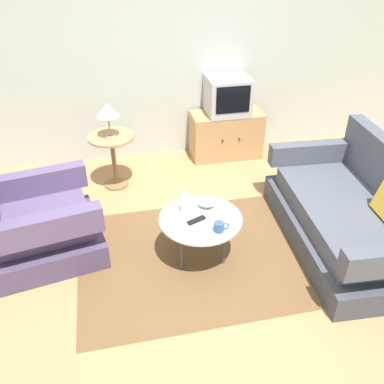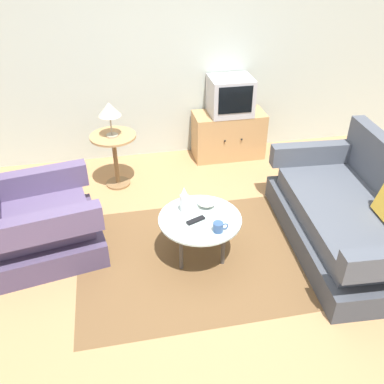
{
  "view_description": "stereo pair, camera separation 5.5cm",
  "coord_description": "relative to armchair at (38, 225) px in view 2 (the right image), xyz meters",
  "views": [
    {
      "loc": [
        -0.78,
        -2.63,
        2.6
      ],
      "look_at": [
        -0.12,
        0.43,
        0.55
      ],
      "focal_mm": 38.88,
      "sensor_mm": 36.0,
      "label": 1
    },
    {
      "loc": [
        -0.73,
        -2.64,
        2.6
      ],
      "look_at": [
        -0.12,
        0.43,
        0.55
      ],
      "focal_mm": 38.88,
      "sensor_mm": 36.0,
      "label": 2
    }
  ],
  "objects": [
    {
      "name": "bowl",
      "position": [
        1.51,
        -0.2,
        0.15
      ],
      "size": [
        0.16,
        0.16,
        0.04
      ],
      "color": "silver",
      "rests_on": "coffee_table"
    },
    {
      "name": "coffee_table",
      "position": [
        1.42,
        -0.36,
        0.09
      ],
      "size": [
        0.73,
        0.73,
        0.44
      ],
      "color": "#B2C6C1",
      "rests_on": "ground"
    },
    {
      "name": "couch",
      "position": [
        2.85,
        -0.45,
        -0.01
      ],
      "size": [
        1.09,
        1.89,
        0.91
      ],
      "rotation": [
        0.0,
        0.0,
        1.51
      ],
      "color": "#3E424B",
      "rests_on": "ground"
    },
    {
      "name": "armchair",
      "position": [
        0.0,
        0.0,
        0.0
      ],
      "size": [
        1.1,
        1.05,
        0.9
      ],
      "rotation": [
        0.0,
        0.0,
        -1.39
      ],
      "color": "#4B3E5C",
      "rests_on": "ground"
    },
    {
      "name": "tv_remote_dark",
      "position": [
        1.37,
        -0.4,
        0.14
      ],
      "size": [
        0.18,
        0.11,
        0.02
      ],
      "rotation": [
        0.0,
        0.0,
        0.4
      ],
      "color": "black",
      "rests_on": "coffee_table"
    },
    {
      "name": "mug",
      "position": [
        1.53,
        -0.57,
        0.17
      ],
      "size": [
        0.13,
        0.09,
        0.09
      ],
      "color": "#335184",
      "rests_on": "coffee_table"
    },
    {
      "name": "tv_stand",
      "position": [
        2.19,
        1.5,
        -0.01
      ],
      "size": [
        0.89,
        0.44,
        0.59
      ],
      "color": "tan",
      "rests_on": "ground"
    },
    {
      "name": "ground_plane",
      "position": [
        1.51,
        -0.54,
        -0.31
      ],
      "size": [
        16.0,
        16.0,
        0.0
      ],
      "primitive_type": "plane",
      "color": "#AD7F51"
    },
    {
      "name": "back_wall",
      "position": [
        1.51,
        1.81,
        1.04
      ],
      "size": [
        9.0,
        0.12,
        2.7
      ],
      "primitive_type": "cube",
      "color": "#B2BCB2",
      "rests_on": "ground"
    },
    {
      "name": "side_table",
      "position": [
        0.74,
        1.05,
        0.15
      ],
      "size": [
        0.51,
        0.51,
        0.63
      ],
      "color": "tan",
      "rests_on": "ground"
    },
    {
      "name": "television",
      "position": [
        2.19,
        1.51,
        0.51
      ],
      "size": [
        0.51,
        0.45,
        0.45
      ],
      "color": "#B7B7BC",
      "rests_on": "tv_stand"
    },
    {
      "name": "vase",
      "position": [
        1.3,
        -0.23,
        0.25
      ],
      "size": [
        0.07,
        0.07,
        0.25
      ],
      "color": "white",
      "rests_on": "coffee_table"
    },
    {
      "name": "area_rug",
      "position": [
        1.42,
        -0.36,
        -0.3
      ],
      "size": [
        2.21,
        1.65,
        0.0
      ],
      "primitive_type": "cube",
      "color": "brown",
      "rests_on": "ground"
    },
    {
      "name": "table_lamp",
      "position": [
        0.74,
        1.03,
        0.63
      ],
      "size": [
        0.25,
        0.25,
        0.39
      ],
      "color": "#9E937A",
      "rests_on": "side_table"
    }
  ]
}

